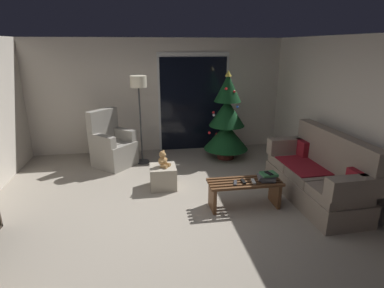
{
  "coord_description": "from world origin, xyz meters",
  "views": [
    {
      "loc": [
        -0.33,
        -3.88,
        2.35
      ],
      "look_at": [
        0.4,
        0.7,
        0.85
      ],
      "focal_mm": 28.74,
      "sensor_mm": 36.0,
      "label": 1
    }
  ],
  "objects_px": {
    "coffee_table": "(244,190)",
    "ottoman": "(163,177)",
    "remote_white": "(253,181)",
    "cell_phone": "(269,173)",
    "teddy_bear_honey": "(163,160)",
    "armchair": "(112,146)",
    "christmas_tree": "(227,121)",
    "remote_black": "(243,181)",
    "remote_graphite": "(235,183)",
    "book_stack": "(267,177)",
    "couch": "(318,176)",
    "floor_lamp": "(139,90)"
  },
  "relations": [
    {
      "from": "remote_black",
      "to": "teddy_bear_honey",
      "type": "relative_size",
      "value": 0.55
    },
    {
      "from": "remote_black",
      "to": "teddy_bear_honey",
      "type": "xyz_separation_m",
      "value": [
        -1.12,
        0.88,
        0.07
      ]
    },
    {
      "from": "remote_graphite",
      "to": "ottoman",
      "type": "height_order",
      "value": "remote_graphite"
    },
    {
      "from": "remote_black",
      "to": "couch",
      "type": "bearing_deg",
      "value": -174.77
    },
    {
      "from": "remote_black",
      "to": "teddy_bear_honey",
      "type": "height_order",
      "value": "teddy_bear_honey"
    },
    {
      "from": "coffee_table",
      "to": "christmas_tree",
      "type": "height_order",
      "value": "christmas_tree"
    },
    {
      "from": "christmas_tree",
      "to": "teddy_bear_honey",
      "type": "xyz_separation_m",
      "value": [
        -1.43,
        -1.23,
        -0.33
      ]
    },
    {
      "from": "book_stack",
      "to": "teddy_bear_honey",
      "type": "distance_m",
      "value": 1.73
    },
    {
      "from": "remote_white",
      "to": "teddy_bear_honey",
      "type": "bearing_deg",
      "value": 151.69
    },
    {
      "from": "remote_graphite",
      "to": "ottoman",
      "type": "xyz_separation_m",
      "value": [
        -1.0,
        0.92,
        -0.24
      ]
    },
    {
      "from": "couch",
      "to": "remote_black",
      "type": "relative_size",
      "value": 12.59
    },
    {
      "from": "book_stack",
      "to": "cell_phone",
      "type": "height_order",
      "value": "cell_phone"
    },
    {
      "from": "coffee_table",
      "to": "armchair",
      "type": "relative_size",
      "value": 0.97
    },
    {
      "from": "floor_lamp",
      "to": "remote_white",
      "type": "bearing_deg",
      "value": -53.03
    },
    {
      "from": "remote_white",
      "to": "floor_lamp",
      "type": "xyz_separation_m",
      "value": [
        -1.63,
        2.16,
        1.08
      ]
    },
    {
      "from": "cell_phone",
      "to": "teddy_bear_honey",
      "type": "distance_m",
      "value": 1.75
    },
    {
      "from": "christmas_tree",
      "to": "floor_lamp",
      "type": "height_order",
      "value": "christmas_tree"
    },
    {
      "from": "coffee_table",
      "to": "ottoman",
      "type": "bearing_deg",
      "value": 143.46
    },
    {
      "from": "remote_black",
      "to": "book_stack",
      "type": "relative_size",
      "value": 0.54
    },
    {
      "from": "remote_black",
      "to": "remote_white",
      "type": "distance_m",
      "value": 0.15
    },
    {
      "from": "couch",
      "to": "floor_lamp",
      "type": "xyz_separation_m",
      "value": [
        -2.73,
        2.06,
        1.11
      ]
    },
    {
      "from": "remote_black",
      "to": "armchair",
      "type": "xyz_separation_m",
      "value": [
        -2.07,
        2.08,
        -0.03
      ]
    },
    {
      "from": "christmas_tree",
      "to": "floor_lamp",
      "type": "bearing_deg",
      "value": 179.21
    },
    {
      "from": "book_stack",
      "to": "armchair",
      "type": "relative_size",
      "value": 0.26
    },
    {
      "from": "coffee_table",
      "to": "remote_white",
      "type": "bearing_deg",
      "value": -23.11
    },
    {
      "from": "remote_white",
      "to": "teddy_bear_honey",
      "type": "xyz_separation_m",
      "value": [
        -1.27,
        0.9,
        0.07
      ]
    },
    {
      "from": "book_stack",
      "to": "christmas_tree",
      "type": "xyz_separation_m",
      "value": [
        -0.05,
        2.14,
        0.34
      ]
    },
    {
      "from": "remote_white",
      "to": "cell_phone",
      "type": "height_order",
      "value": "cell_phone"
    },
    {
      "from": "cell_phone",
      "to": "christmas_tree",
      "type": "relative_size",
      "value": 0.08
    },
    {
      "from": "remote_graphite",
      "to": "cell_phone",
      "type": "xyz_separation_m",
      "value": [
        0.5,
        -0.01,
        0.13
      ]
    },
    {
      "from": "remote_white",
      "to": "armchair",
      "type": "height_order",
      "value": "armchair"
    },
    {
      "from": "couch",
      "to": "ottoman",
      "type": "distance_m",
      "value": 2.52
    },
    {
      "from": "ottoman",
      "to": "coffee_table",
      "type": "bearing_deg",
      "value": -36.54
    },
    {
      "from": "christmas_tree",
      "to": "ottoman",
      "type": "distance_m",
      "value": 1.99
    },
    {
      "from": "remote_white",
      "to": "teddy_bear_honey",
      "type": "relative_size",
      "value": 0.55
    },
    {
      "from": "couch",
      "to": "armchair",
      "type": "height_order",
      "value": "armchair"
    },
    {
      "from": "floor_lamp",
      "to": "armchair",
      "type": "bearing_deg",
      "value": -174.08
    },
    {
      "from": "remote_white",
      "to": "ottoman",
      "type": "height_order",
      "value": "remote_white"
    },
    {
      "from": "remote_white",
      "to": "ottoman",
      "type": "bearing_deg",
      "value": 151.68
    },
    {
      "from": "christmas_tree",
      "to": "teddy_bear_honey",
      "type": "relative_size",
      "value": 6.55
    },
    {
      "from": "remote_graphite",
      "to": "cell_phone",
      "type": "height_order",
      "value": "cell_phone"
    },
    {
      "from": "teddy_bear_honey",
      "to": "remote_white",
      "type": "bearing_deg",
      "value": -35.48
    },
    {
      "from": "book_stack",
      "to": "teddy_bear_honey",
      "type": "bearing_deg",
      "value": 148.53
    },
    {
      "from": "remote_black",
      "to": "remote_graphite",
      "type": "distance_m",
      "value": 0.13
    },
    {
      "from": "couch",
      "to": "christmas_tree",
      "type": "height_order",
      "value": "christmas_tree"
    },
    {
      "from": "floor_lamp",
      "to": "couch",
      "type": "bearing_deg",
      "value": -37.06
    },
    {
      "from": "coffee_table",
      "to": "floor_lamp",
      "type": "height_order",
      "value": "floor_lamp"
    },
    {
      "from": "coffee_table",
      "to": "floor_lamp",
      "type": "bearing_deg",
      "value": 125.61
    },
    {
      "from": "remote_black",
      "to": "ottoman",
      "type": "distance_m",
      "value": 1.46
    },
    {
      "from": "book_stack",
      "to": "teddy_bear_honey",
      "type": "relative_size",
      "value": 1.02
    }
  ]
}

